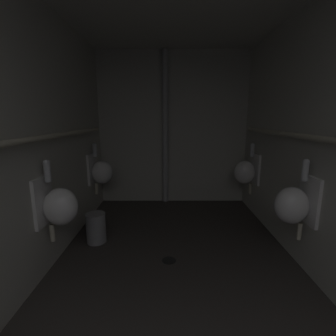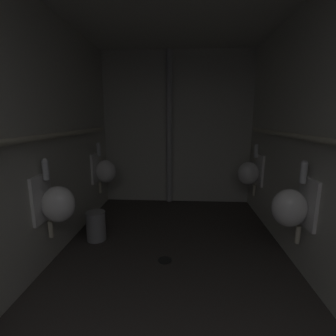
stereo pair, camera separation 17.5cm
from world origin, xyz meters
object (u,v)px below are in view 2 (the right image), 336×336
object	(u,v)px
floor_drain	(165,260)
urinal_left_far	(104,171)
urinal_right_mid	(292,207)
waste_bin	(96,226)
urinal_right_far	(250,172)
urinal_left_mid	(56,203)
standpipe_back_wall	(169,130)

from	to	relation	value
floor_drain	urinal_left_far	bearing A→B (deg)	128.36
urinal_right_mid	waste_bin	bearing A→B (deg)	165.11
urinal_right_mid	urinal_right_far	bearing A→B (deg)	90.00
urinal_left_mid	urinal_left_far	distance (m)	1.41
urinal_right_far	standpipe_back_wall	size ratio (longest dim) A/B	0.31
urinal_left_far	urinal_right_far	xyz separation A→B (m)	(2.11, 0.00, 0.00)
waste_bin	urinal_right_far	bearing A→B (deg)	23.57
urinal_left_mid	waste_bin	size ratio (longest dim) A/B	2.20
urinal_right_mid	waste_bin	distance (m)	2.09
urinal_left_mid	floor_drain	xyz separation A→B (m)	(0.99, 0.16, -0.64)
urinal_right_far	floor_drain	bearing A→B (deg)	-132.15
urinal_right_mid	floor_drain	world-z (taller)	urinal_right_mid
standpipe_back_wall	waste_bin	distance (m)	1.89
urinal_right_mid	floor_drain	distance (m)	1.30
urinal_left_far	standpipe_back_wall	world-z (taller)	standpipe_back_wall
urinal_right_mid	standpipe_back_wall	xyz separation A→B (m)	(-1.18, 1.88, 0.58)
urinal_right_mid	urinal_right_far	world-z (taller)	same
standpipe_back_wall	urinal_left_far	bearing A→B (deg)	-151.84
floor_drain	urinal_right_mid	bearing A→B (deg)	-6.71
urinal_right_mid	standpipe_back_wall	bearing A→B (deg)	122.14
standpipe_back_wall	urinal_right_mid	bearing A→B (deg)	-57.86
urinal_right_mid	urinal_right_far	distance (m)	1.38
urinal_left_far	urinal_right_far	bearing A→B (deg)	0.01
urinal_left_far	urinal_right_mid	distance (m)	2.52
urinal_right_far	standpipe_back_wall	distance (m)	1.41
urinal_left_mid	floor_drain	size ratio (longest dim) A/B	5.39
urinal_right_mid	waste_bin	world-z (taller)	urinal_right_mid
standpipe_back_wall	waste_bin	size ratio (longest dim) A/B	7.00
standpipe_back_wall	floor_drain	size ratio (longest dim) A/B	17.13
urinal_right_far	waste_bin	size ratio (longest dim) A/B	2.20
urinal_left_mid	urinal_right_mid	xyz separation A→B (m)	(2.11, 0.03, 0.00)
floor_drain	waste_bin	size ratio (longest dim) A/B	0.41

